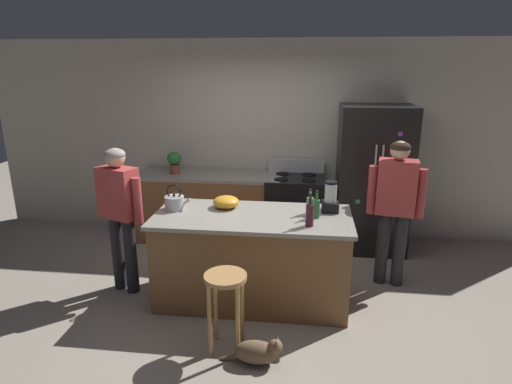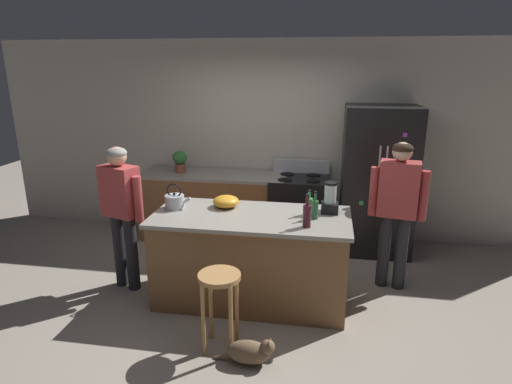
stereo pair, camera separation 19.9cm
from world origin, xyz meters
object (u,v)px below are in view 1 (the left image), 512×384
Objects in this scene: stove_range at (294,210)px; cat at (258,352)px; mixing_bowl at (226,202)px; tea_kettle at (175,202)px; kitchen_island at (253,258)px; bottle_soda at (310,205)px; blender_appliance at (330,199)px; bar_stool at (226,292)px; bottle_olive_oil at (316,208)px; bottle_wine at (310,214)px; potted_plant at (174,161)px; person_by_island_left at (120,207)px; person_by_sink_right at (395,200)px; refrigerator at (373,179)px.

stove_range reaches higher than cat.
tea_kettle is at bearing -166.57° from mixing_bowl.
bottle_soda is at bearing 10.93° from kitchen_island.
cat is at bearing -116.20° from blender_appliance.
bottle_olive_oil is (0.75, 0.84, 0.49)m from bar_stool.
bottle_wine is at bearing -90.70° from bottle_soda.
potted_plant reaches higher than mixing_bowl.
bar_stool is (-0.12, -0.84, 0.07)m from kitchen_island.
kitchen_island is 7.13× the size of bottle_olive_oil.
bottle_soda is 0.34m from bottle_wine.
bottle_wine reaches higher than tea_kettle.
blender_appliance is 1.00× the size of bottle_wine.
blender_appliance is at bearing 64.81° from bottle_wine.
bar_stool is (1.27, -0.87, -0.41)m from person_by_island_left.
kitchen_island is 1.77× the size of stove_range.
bar_stool is 2.22× the size of blender_appliance.
blender_appliance is (2.16, 0.18, 0.11)m from person_by_island_left.
person_by_sink_right reaches higher than potted_plant.
person_by_island_left is 5.77× the size of mixing_bowl.
blender_appliance is at bearing -156.10° from person_by_sink_right.
bottle_soda is 1.38m from tea_kettle.
refrigerator is 3.13m from person_by_island_left.
cat is at bearing -47.55° from tea_kettle.
potted_plant reaches higher than bottle_soda.
bar_stool is at bearing -131.68° from bottle_olive_oil.
blender_appliance is at bearing 49.73° from bar_stool.
blender_appliance reaches higher than mixing_bowl.
mixing_bowl is (-1.07, -0.01, -0.07)m from blender_appliance.
refrigerator is at bearing 63.67° from bottle_olive_oil.
stove_range reaches higher than kitchen_island.
person_by_island_left reaches higher than mixing_bowl.
bottle_wine is at bearing -140.40° from person_by_sink_right.
refrigerator is at bearing 33.04° from tea_kettle.
refrigerator is 6.86× the size of tea_kettle.
potted_plant is at bearing 141.86° from bottle_soda.
blender_appliance is 1.15× the size of bottle_olive_oil.
bottle_soda is (1.83, -1.44, -0.08)m from potted_plant.
potted_plant is 2.45m from bottle_olive_oil.
bottle_olive_oil is at bearing 74.27° from bottle_wine.
bottle_olive_oil is (1.90, -1.55, -0.07)m from potted_plant.
cat is at bearing -68.44° from mixing_bowl.
bottle_wine is 1.15× the size of tea_kettle.
person_by_sink_right is 5.93× the size of mixing_bowl.
potted_plant is at bearing 146.64° from blender_appliance.
refrigerator is 1.68m from bottle_olive_oil.
person_by_sink_right is at bearing 24.37° from bottle_soda.
bar_stool is at bearing -122.47° from refrigerator.
blender_appliance is at bearing 55.95° from bottle_olive_oil.
potted_plant is 0.95× the size of bottle_wine.
kitchen_island is 2.79× the size of bar_stool.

